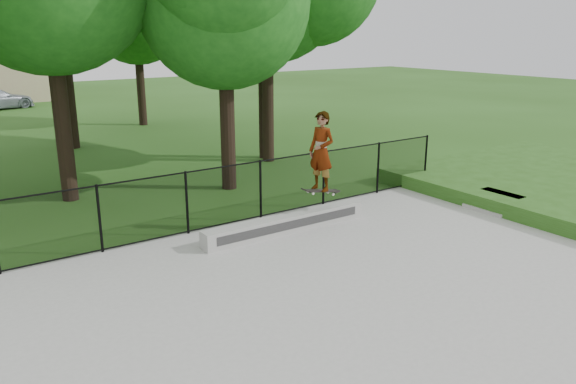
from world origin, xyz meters
The scene contains 7 objects.
ground centered at (0.00, 0.00, 0.00)m, with size 100.00×100.00×0.00m, color #264D15.
concrete_slab centered at (0.00, 0.00, 0.03)m, with size 14.00×12.00×0.06m, color #979792.
grass_berm centered at (11.00, 3.00, 0.23)m, with size 8.00×8.00×0.45m, color #264D15.
grind_ledge centered at (1.96, 4.70, 0.26)m, with size 4.33×0.40×0.41m, color #9C9B97.
skater_airborne centered at (2.77, 4.44, 1.91)m, with size 0.83×0.75×2.01m.
chainlink_fence centered at (0.00, 5.90, 0.81)m, with size 16.06×0.06×1.50m.
concrete_steps centered at (7.59, 3.00, 0.17)m, with size 1.07×1.20×0.45m.
Camera 1 is at (-5.10, -5.57, 4.63)m, focal length 35.00 mm.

